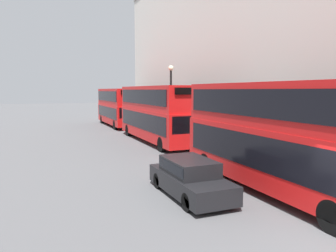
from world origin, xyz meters
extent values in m
cube|color=red|center=(1.60, 4.31, 1.49)|extent=(2.55, 10.51, 2.28)
cube|color=red|center=(1.60, 4.31, 3.49)|extent=(2.50, 10.30, 1.72)
cube|color=black|center=(1.60, 4.31, 1.76)|extent=(2.59, 9.67, 1.28)
cube|color=black|center=(1.60, 4.31, 3.58)|extent=(2.59, 9.67, 1.03)
cylinder|color=black|center=(0.48, 0.66, 0.50)|extent=(0.30, 1.00, 1.00)
cylinder|color=black|center=(0.48, 7.97, 0.50)|extent=(0.30, 1.00, 1.00)
cylinder|color=black|center=(2.73, 7.97, 0.50)|extent=(0.30, 1.00, 1.00)
cube|color=red|center=(1.60, 18.11, 1.46)|extent=(2.55, 11.41, 2.21)
cube|color=red|center=(1.60, 18.11, 3.46)|extent=(2.50, 11.18, 1.79)
cube|color=black|center=(1.60, 18.11, 1.72)|extent=(2.59, 10.50, 1.24)
cube|color=black|center=(1.60, 18.11, 3.55)|extent=(2.59, 10.50, 1.07)
cube|color=black|center=(1.60, 12.43, 1.90)|extent=(2.17, 0.06, 1.11)
cube|color=black|center=(1.60, 12.43, 3.99)|extent=(1.78, 0.06, 0.43)
cylinder|color=black|center=(0.48, 14.00, 0.50)|extent=(0.30, 1.00, 1.00)
cylinder|color=black|center=(2.73, 14.00, 0.50)|extent=(0.30, 1.00, 1.00)
cylinder|color=black|center=(0.48, 22.21, 0.50)|extent=(0.30, 1.00, 1.00)
cylinder|color=black|center=(2.73, 22.21, 0.50)|extent=(0.30, 1.00, 1.00)
cube|color=red|center=(1.60, 30.62, 1.38)|extent=(2.55, 10.13, 2.06)
cube|color=red|center=(1.60, 30.62, 3.30)|extent=(2.50, 9.93, 1.79)
cube|color=black|center=(1.60, 30.62, 1.63)|extent=(2.59, 9.32, 1.15)
cube|color=black|center=(1.60, 30.62, 3.39)|extent=(2.59, 9.32, 1.07)
cube|color=black|center=(1.60, 25.58, 1.79)|extent=(2.17, 0.06, 1.03)
cube|color=black|center=(1.60, 25.58, 3.84)|extent=(1.78, 0.06, 0.43)
cylinder|color=black|center=(0.48, 27.15, 0.50)|extent=(0.30, 1.00, 1.00)
cylinder|color=black|center=(2.73, 27.15, 0.50)|extent=(0.30, 1.00, 1.00)
cylinder|color=black|center=(0.48, 34.09, 0.50)|extent=(0.30, 1.00, 1.00)
cylinder|color=black|center=(2.73, 34.09, 0.50)|extent=(0.30, 1.00, 1.00)
cube|color=black|center=(-1.80, 5.20, 0.52)|extent=(1.75, 4.38, 0.68)
cube|color=black|center=(-1.80, 5.31, 1.15)|extent=(1.54, 2.41, 0.58)
cube|color=black|center=(-1.80, 5.31, 1.18)|extent=(1.58, 2.29, 0.37)
cylinder|color=black|center=(-2.57, 3.79, 0.32)|extent=(0.22, 0.64, 0.64)
cylinder|color=black|center=(-1.03, 3.79, 0.32)|extent=(0.22, 0.64, 0.64)
cylinder|color=black|center=(-2.57, 6.60, 0.32)|extent=(0.22, 0.64, 0.64)
cylinder|color=black|center=(-1.03, 6.60, 0.32)|extent=(0.22, 0.64, 0.64)
cylinder|color=black|center=(3.43, 19.50, 2.82)|extent=(0.18, 0.18, 5.64)
sphere|color=beige|center=(3.43, 19.50, 5.86)|extent=(0.44, 0.44, 0.44)
cylinder|color=#334C6B|center=(3.97, 11.41, 0.74)|extent=(0.36, 0.36, 1.49)
sphere|color=tan|center=(3.97, 11.41, 1.60)|extent=(0.22, 0.22, 0.22)
camera|label=1|loc=(-7.23, -5.77, 4.06)|focal=35.00mm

